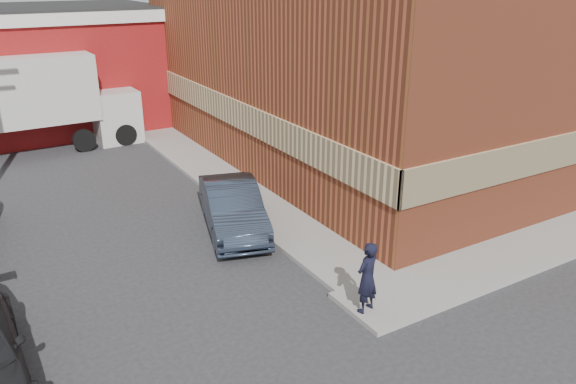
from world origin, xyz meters
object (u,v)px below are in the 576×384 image
man (367,277)px  box_truck (35,97)px  sedan (233,207)px  brick_building (388,34)px

man → box_truck: box_truck is taller
sedan → man: bearing=-67.9°
man → brick_building: bearing=-146.0°
brick_building → box_truck: bearing=152.6°
brick_building → man: 13.77m
sedan → box_truck: size_ratio=0.54×
man → box_truck: size_ratio=0.21×
brick_building → sedan: size_ratio=4.23×
brick_building → man: size_ratio=11.06×
brick_building → sedan: brick_building is taller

